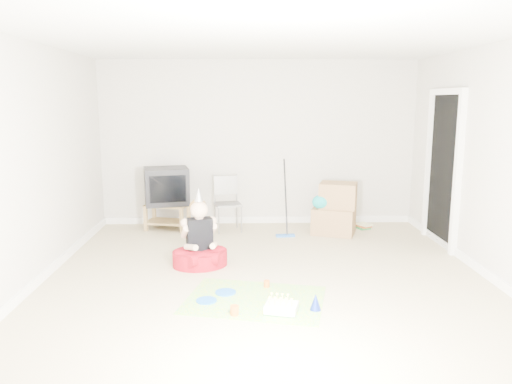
{
  "coord_description": "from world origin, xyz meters",
  "views": [
    {
      "loc": [
        -0.27,
        -5.44,
        1.98
      ],
      "look_at": [
        -0.1,
        0.4,
        0.9
      ],
      "focal_mm": 35.0,
      "sensor_mm": 36.0,
      "label": 1
    }
  ],
  "objects_px": {
    "tv_stand": "(167,214)",
    "birthday_cake": "(281,308)",
    "cardboard_boxes": "(335,209)",
    "folding_chair": "(228,204)",
    "seated_woman": "(200,249)",
    "crt_tv": "(167,186)"
  },
  "relations": [
    {
      "from": "tv_stand",
      "to": "birthday_cake",
      "type": "bearing_deg",
      "value": -64.19
    },
    {
      "from": "cardboard_boxes",
      "to": "birthday_cake",
      "type": "distance_m",
      "value": 3.0
    },
    {
      "from": "folding_chair",
      "to": "birthday_cake",
      "type": "height_order",
      "value": "folding_chair"
    },
    {
      "from": "folding_chair",
      "to": "seated_woman",
      "type": "bearing_deg",
      "value": -100.59
    },
    {
      "from": "seated_woman",
      "to": "cardboard_boxes",
      "type": "bearing_deg",
      "value": 36.41
    },
    {
      "from": "tv_stand",
      "to": "crt_tv",
      "type": "bearing_deg",
      "value": 0.0
    },
    {
      "from": "tv_stand",
      "to": "cardboard_boxes",
      "type": "bearing_deg",
      "value": -7.58
    },
    {
      "from": "seated_woman",
      "to": "folding_chair",
      "type": "bearing_deg",
      "value": 79.41
    },
    {
      "from": "birthday_cake",
      "to": "folding_chair",
      "type": "bearing_deg",
      "value": 100.84
    },
    {
      "from": "crt_tv",
      "to": "cardboard_boxes",
      "type": "xyz_separation_m",
      "value": [
        2.54,
        -0.34,
        -0.31
      ]
    },
    {
      "from": "cardboard_boxes",
      "to": "birthday_cake",
      "type": "height_order",
      "value": "cardboard_boxes"
    },
    {
      "from": "crt_tv",
      "to": "folding_chair",
      "type": "relative_size",
      "value": 0.76
    },
    {
      "from": "tv_stand",
      "to": "cardboard_boxes",
      "type": "height_order",
      "value": "cardboard_boxes"
    },
    {
      "from": "cardboard_boxes",
      "to": "birthday_cake",
      "type": "xyz_separation_m",
      "value": [
        -1.02,
        -2.8,
        -0.33
      ]
    },
    {
      "from": "tv_stand",
      "to": "cardboard_boxes",
      "type": "xyz_separation_m",
      "value": [
        2.54,
        -0.34,
        0.13
      ]
    },
    {
      "from": "tv_stand",
      "to": "crt_tv",
      "type": "relative_size",
      "value": 1.09
    },
    {
      "from": "seated_woman",
      "to": "birthday_cake",
      "type": "height_order",
      "value": "seated_woman"
    },
    {
      "from": "cardboard_boxes",
      "to": "birthday_cake",
      "type": "bearing_deg",
      "value": -110.03
    },
    {
      "from": "crt_tv",
      "to": "cardboard_boxes",
      "type": "height_order",
      "value": "crt_tv"
    },
    {
      "from": "cardboard_boxes",
      "to": "folding_chair",
      "type": "bearing_deg",
      "value": 172.46
    },
    {
      "from": "tv_stand",
      "to": "seated_woman",
      "type": "xyz_separation_m",
      "value": [
        0.64,
        -1.74,
        -0.03
      ]
    },
    {
      "from": "birthday_cake",
      "to": "tv_stand",
      "type": "bearing_deg",
      "value": 115.81
    }
  ]
}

